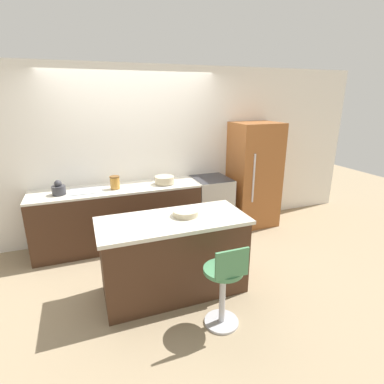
{
  "coord_description": "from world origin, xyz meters",
  "views": [
    {
      "loc": [
        -0.79,
        -3.91,
        2.15
      ],
      "look_at": [
        0.54,
        -0.36,
        0.93
      ],
      "focal_mm": 28.0,
      "sensor_mm": 36.0,
      "label": 1
    }
  ],
  "objects_px": {
    "refrigerator": "(254,175)",
    "mixing_bowl": "(165,180)",
    "kettle": "(59,189)",
    "stool_chair": "(224,286)",
    "oven_range": "(211,204)"
  },
  "relations": [
    {
      "from": "stool_chair",
      "to": "refrigerator",
      "type": "bearing_deg",
      "value": 52.81
    },
    {
      "from": "refrigerator",
      "to": "kettle",
      "type": "relative_size",
      "value": 9.01
    },
    {
      "from": "stool_chair",
      "to": "mixing_bowl",
      "type": "relative_size",
      "value": 3.11
    },
    {
      "from": "oven_range",
      "to": "refrigerator",
      "type": "bearing_deg",
      "value": -0.29
    },
    {
      "from": "refrigerator",
      "to": "stool_chair",
      "type": "xyz_separation_m",
      "value": [
        -1.58,
        -2.08,
        -0.43
      ]
    },
    {
      "from": "refrigerator",
      "to": "mixing_bowl",
      "type": "distance_m",
      "value": 1.58
    },
    {
      "from": "oven_range",
      "to": "kettle",
      "type": "height_order",
      "value": "kettle"
    },
    {
      "from": "refrigerator",
      "to": "kettle",
      "type": "xyz_separation_m",
      "value": [
        -3.04,
        -0.04,
        0.1
      ]
    },
    {
      "from": "refrigerator",
      "to": "kettle",
      "type": "bearing_deg",
      "value": -179.28
    },
    {
      "from": "refrigerator",
      "to": "mixing_bowl",
      "type": "xyz_separation_m",
      "value": [
        -1.57,
        -0.04,
        0.08
      ]
    },
    {
      "from": "refrigerator",
      "to": "stool_chair",
      "type": "bearing_deg",
      "value": -127.19
    },
    {
      "from": "oven_range",
      "to": "stool_chair",
      "type": "relative_size",
      "value": 1.01
    },
    {
      "from": "stool_chair",
      "to": "kettle",
      "type": "height_order",
      "value": "kettle"
    },
    {
      "from": "refrigerator",
      "to": "mixing_bowl",
      "type": "bearing_deg",
      "value": -178.61
    },
    {
      "from": "kettle",
      "to": "mixing_bowl",
      "type": "distance_m",
      "value": 1.46
    }
  ]
}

